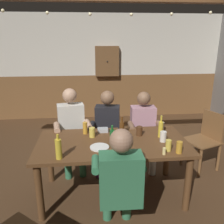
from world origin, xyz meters
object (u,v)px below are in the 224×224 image
bottle_2 (161,129)px  pint_glass_1 (162,126)px  person_3 (120,179)px  plate_0 (100,147)px  person_0 (72,127)px  bottle_0 (122,127)px  wall_dart_cabinet (107,61)px  table_candle (164,151)px  pint_glass_6 (168,145)px  chair_empty_near_left (206,138)px  person_2 (144,127)px  bottle_3 (112,136)px  pint_glass_5 (139,131)px  bottle_1 (59,149)px  pint_glass_2 (85,128)px  condiment_caddy (103,130)px  pint_glass_0 (179,147)px  person_1 (107,128)px  pint_glass_3 (92,132)px  dining_table (112,149)px  pint_glass_4 (163,137)px

bottle_2 → pint_glass_1: size_ratio=2.36×
person_3 → plate_0: bearing=108.3°
person_0 → bottle_0: person_0 is taller
person_0 → wall_dart_cabinet: size_ratio=1.79×
person_3 → bottle_2: bearing=52.6°
person_3 → plate_0: (-0.17, 0.54, 0.08)m
table_candle → pint_glass_6: size_ratio=0.62×
table_candle → chair_empty_near_left: bearing=44.0°
person_0 → person_2: bearing=169.7°
bottle_3 → pint_glass_5: (0.37, 0.18, -0.03)m
bottle_1 → pint_glass_2: bearing=67.7°
bottle_2 → pint_glass_5: size_ratio=2.37×
chair_empty_near_left → bottle_3: bottle_3 is taller
chair_empty_near_left → bottle_0: bottle_0 is taller
condiment_caddy → pint_glass_5: (0.46, -0.16, 0.03)m
person_2 → pint_glass_0: person_2 is taller
chair_empty_near_left → bottle_2: bearing=97.9°
bottle_3 → pint_glass_5: size_ratio=1.83×
bottle_3 → person_1: bearing=90.6°
pint_glass_0 → pint_glass_3: bearing=150.7°
condiment_caddy → wall_dart_cabinet: (0.28, 2.76, 0.64)m
chair_empty_near_left → person_2: bearing=62.0°
pint_glass_3 → pint_glass_2: bearing=126.4°
pint_glass_2 → bottle_0: bearing=-7.9°
person_3 → plate_0: 0.57m
dining_table → bottle_0: bottle_0 is taller
pint_glass_5 → pint_glass_3: bearing=179.7°
condiment_caddy → chair_empty_near_left: bearing=8.1°
condiment_caddy → bottle_0: (0.24, -0.11, 0.07)m
chair_empty_near_left → pint_glass_1: size_ratio=7.31×
pint_glass_3 → plate_0: bearing=-76.1°
person_0 → person_2: 1.08m
person_0 → pint_glass_3: bearing=109.4°
dining_table → wall_dart_cabinet: 3.19m
person_1 → pint_glass_0: (0.71, -1.04, 0.15)m
person_2 → pint_glass_1: size_ratio=9.81×
pint_glass_1 → wall_dart_cabinet: 2.91m
pint_glass_0 → pint_glass_5: size_ratio=1.12×
person_2 → pint_glass_5: bearing=72.6°
person_2 → person_3: bearing=70.2°
person_3 → pint_glass_5: (0.36, 0.85, 0.13)m
chair_empty_near_left → pint_glass_3: 1.81m
person_0 → pint_glass_3: (0.29, -0.53, 0.12)m
bottle_1 → pint_glass_0: bearing=0.0°
plate_0 → pint_glass_2: 0.47m
pint_glass_4 → dining_table: bearing=175.0°
condiment_caddy → pint_glass_4: pint_glass_4 is taller
bottle_1 → pint_glass_0: size_ratio=2.05×
pint_glass_1 → pint_glass_2: size_ratio=0.76×
pint_glass_3 → wall_dart_cabinet: bearing=81.8°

